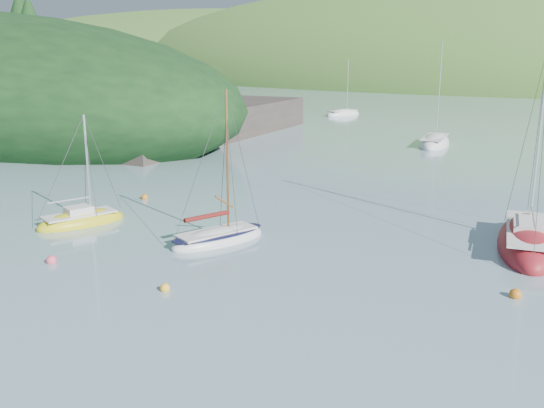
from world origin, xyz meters
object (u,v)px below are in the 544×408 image
Objects in this scene: distant_sloop_a at (434,144)px; distant_sloop_c at (343,114)px; daysailer_white at (218,238)px; sailboat_yellow at (81,221)px; sloop_red at (529,243)px.

distant_sloop_c is (-22.28, 19.87, -0.03)m from distant_sloop_a.
distant_sloop_a is at bearing -25.53° from distant_sloop_c.
daysailer_white is at bearing -49.84° from distant_sloop_c.
daysailer_white is 0.93× the size of distant_sloop_c.
sailboat_yellow is (-8.50, -2.17, -0.03)m from daysailer_white.
distant_sloop_c is (-38.93, 49.14, -0.07)m from sloop_red.
daysailer_white is at bearing 28.90° from sailboat_yellow.
distant_sloop_c is at bearing 124.51° from distant_sloop_a.
distant_sloop_a reaches higher than sailboat_yellow.
sloop_red reaches higher than daysailer_white.
daysailer_white is at bearing -98.66° from distant_sloop_a.
sloop_red is (13.26, 8.58, 0.03)m from daysailer_white.
daysailer_white is 38.00m from distant_sloop_a.
sloop_red is 24.27m from sailboat_yellow.
sailboat_yellow is (-21.76, -10.75, -0.07)m from sloop_red.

